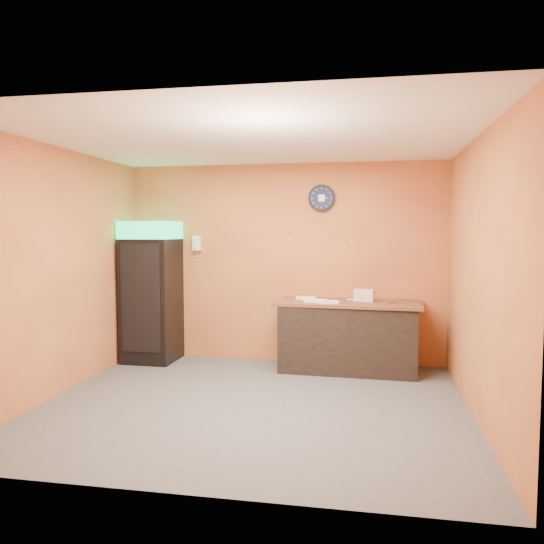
# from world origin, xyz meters

# --- Properties ---
(floor) EXTENTS (4.50, 4.50, 0.00)m
(floor) POSITION_xyz_m (0.00, 0.00, 0.00)
(floor) COLOR #47474C
(floor) RESTS_ON ground
(back_wall) EXTENTS (4.50, 0.02, 2.80)m
(back_wall) POSITION_xyz_m (0.00, 2.00, 1.40)
(back_wall) COLOR #CC7939
(back_wall) RESTS_ON floor
(left_wall) EXTENTS (0.02, 4.00, 2.80)m
(left_wall) POSITION_xyz_m (-2.25, 0.00, 1.40)
(left_wall) COLOR #CC7939
(left_wall) RESTS_ON floor
(right_wall) EXTENTS (0.02, 4.00, 2.80)m
(right_wall) POSITION_xyz_m (2.25, 0.00, 1.40)
(right_wall) COLOR #CC7939
(right_wall) RESTS_ON floor
(ceiling) EXTENTS (4.50, 4.00, 0.02)m
(ceiling) POSITION_xyz_m (0.00, 0.00, 2.80)
(ceiling) COLOR white
(ceiling) RESTS_ON back_wall
(beverage_cooler) EXTENTS (0.71, 0.73, 1.99)m
(beverage_cooler) POSITION_xyz_m (-1.85, 1.61, 0.97)
(beverage_cooler) COLOR black
(beverage_cooler) RESTS_ON floor
(prep_counter) EXTENTS (1.80, 0.85, 0.88)m
(prep_counter) POSITION_xyz_m (0.94, 1.61, 0.44)
(prep_counter) COLOR black
(prep_counter) RESTS_ON floor
(wall_clock) EXTENTS (0.37, 0.06, 0.37)m
(wall_clock) POSITION_xyz_m (0.54, 1.97, 2.31)
(wall_clock) COLOR black
(wall_clock) RESTS_ON back_wall
(wall_phone) EXTENTS (0.12, 0.10, 0.22)m
(wall_phone) POSITION_xyz_m (-1.27, 1.95, 1.68)
(wall_phone) COLOR white
(wall_phone) RESTS_ON back_wall
(butcher_paper) EXTENTS (1.94, 0.93, 0.04)m
(butcher_paper) POSITION_xyz_m (0.94, 1.61, 0.90)
(butcher_paper) COLOR brown
(butcher_paper) RESTS_ON prep_counter
(sub_roll_stack) EXTENTS (0.28, 0.15, 0.17)m
(sub_roll_stack) POSITION_xyz_m (1.14, 1.63, 1.01)
(sub_roll_stack) COLOR beige
(sub_roll_stack) RESTS_ON butcher_paper
(wrapped_sandwich_left) EXTENTS (0.32, 0.18, 0.04)m
(wrapped_sandwich_left) POSITION_xyz_m (0.51, 1.45, 0.95)
(wrapped_sandwich_left) COLOR white
(wrapped_sandwich_left) RESTS_ON butcher_paper
(wrapped_sandwich_mid) EXTENTS (0.26, 0.12, 0.04)m
(wrapped_sandwich_mid) POSITION_xyz_m (0.70, 1.38, 0.94)
(wrapped_sandwich_mid) COLOR white
(wrapped_sandwich_mid) RESTS_ON butcher_paper
(wrapped_sandwich_right) EXTENTS (0.27, 0.11, 0.04)m
(wrapped_sandwich_right) POSITION_xyz_m (0.36, 1.73, 0.94)
(wrapped_sandwich_right) COLOR white
(wrapped_sandwich_right) RESTS_ON butcher_paper
(kitchen_tool) EXTENTS (0.06, 0.06, 0.06)m
(kitchen_tool) POSITION_xyz_m (1.05, 1.75, 0.95)
(kitchen_tool) COLOR silver
(kitchen_tool) RESTS_ON butcher_paper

